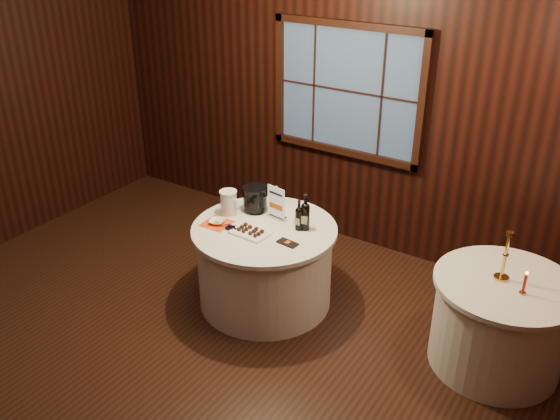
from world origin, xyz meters
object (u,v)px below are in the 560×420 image
Objects in this scene: port_bottle_right at (305,214)px; glass_pitcher at (229,203)px; chocolate_box at (288,243)px; red_candle at (524,285)px; main_table at (265,265)px; grape_bunch at (231,228)px; port_bottle_left at (299,217)px; cracker_bowl at (217,222)px; side_table at (499,323)px; brass_candlestick at (504,262)px; chocolate_plate at (250,232)px; ice_bucket at (255,198)px; sign_stand at (277,207)px.

glass_pitcher is at bearing 174.73° from port_bottle_right.
red_candle is (1.81, 0.33, 0.07)m from chocolate_box.
main_table is 7.15× the size of grape_bunch.
port_bottle_left is (0.27, 0.14, 0.50)m from main_table.
grape_bunch is at bearing -6.62° from cracker_bowl.
side_table is 6.13× the size of chocolate_box.
port_bottle_right is 0.79m from cracker_bowl.
side_table is 6.04× the size of grape_bunch.
chocolate_plate is at bearing -166.59° from brass_candlestick.
port_bottle_right is 1.38× the size of ice_bucket.
port_bottle_left is 2.08× the size of cracker_bowl.
side_table is at bearing 11.54° from glass_pitcher.
brass_candlestick is at bearing 9.24° from main_table.
main_table is at bearing -174.48° from red_candle.
chocolate_plate is at bearing -167.37° from side_table.
cracker_bowl is 0.33× the size of brass_candlestick.
brass_candlestick reaches higher than main_table.
port_bottle_right reaches higher than chocolate_plate.
sign_stand is at bearing 27.67° from glass_pitcher.
sign_stand is at bearing 44.46° from cracker_bowl.
port_bottle_left is at bearing -8.92° from ice_bucket.
side_table is 3.37× the size of sign_stand.
brass_candlestick reaches higher than side_table.
red_candle is at bearing 9.63° from grape_bunch.
brass_candlestick reaches higher than ice_bucket.
ice_bucket is at bearing 154.68° from chocolate_box.
brass_candlestick is (1.98, 0.47, 0.13)m from chocolate_plate.
side_table is at bearing 12.22° from sign_stand.
ice_bucket is (-0.52, 0.08, 0.01)m from port_bottle_left.
sign_stand reaches higher than side_table.
glass_pitcher is 2.55m from red_candle.
main_table is at bearing 23.92° from cracker_bowl.
cracker_bowl is (-0.70, -0.34, -0.12)m from port_bottle_right.
glass_pitcher is (-0.16, -0.18, -0.01)m from ice_bucket.
main_table is at bearing 76.64° from chocolate_plate.
sign_stand is 1.15× the size of port_bottle_left.
chocolate_plate is 2.50× the size of cracker_bowl.
cracker_bowl is at bearing -168.81° from side_table.
ice_bucket is at bearing -173.98° from sign_stand.
grape_bunch is (-0.18, -0.04, 0.00)m from chocolate_plate.
sign_stand is at bearing 61.80° from grape_bunch.
side_table is 2.48m from glass_pitcher.
port_bottle_left is 1.86m from red_candle.
glass_pitcher is (-0.20, 0.23, 0.10)m from grape_bunch.
chocolate_plate is at bearing -152.53° from port_bottle_right.
ice_bucket is 1.33× the size of grape_bunch.
side_table is at bearing 2.97° from port_bottle_left.
cracker_bowl is at bearing -169.67° from port_bottle_right.
chocolate_plate is 0.18m from grape_bunch.
chocolate_plate is 2.20m from red_candle.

